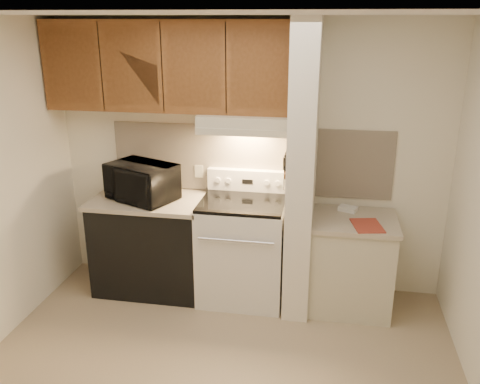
# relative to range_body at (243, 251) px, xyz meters

# --- Properties ---
(floor) EXTENTS (3.60, 3.60, 0.00)m
(floor) POSITION_rel_range_body_xyz_m (0.00, -1.16, -0.46)
(floor) COLOR tan
(floor) RESTS_ON ground
(ceiling) EXTENTS (3.60, 3.60, 0.00)m
(ceiling) POSITION_rel_range_body_xyz_m (0.00, -1.16, 2.04)
(ceiling) COLOR white
(ceiling) RESTS_ON wall_back
(wall_back) EXTENTS (3.60, 2.50, 0.02)m
(wall_back) POSITION_rel_range_body_xyz_m (0.00, 0.34, 0.79)
(wall_back) COLOR white
(wall_back) RESTS_ON floor
(backsplash) EXTENTS (2.60, 0.02, 0.63)m
(backsplash) POSITION_rel_range_body_xyz_m (0.00, 0.33, 0.78)
(backsplash) COLOR #FFE9CC
(backsplash) RESTS_ON wall_back
(range_body) EXTENTS (0.76, 0.65, 0.92)m
(range_body) POSITION_rel_range_body_xyz_m (0.00, 0.00, 0.00)
(range_body) COLOR silver
(range_body) RESTS_ON floor
(oven_window) EXTENTS (0.50, 0.01, 0.30)m
(oven_window) POSITION_rel_range_body_xyz_m (0.00, -0.32, 0.04)
(oven_window) COLOR black
(oven_window) RESTS_ON range_body
(oven_handle) EXTENTS (0.65, 0.02, 0.02)m
(oven_handle) POSITION_rel_range_body_xyz_m (0.00, -0.35, 0.26)
(oven_handle) COLOR silver
(oven_handle) RESTS_ON range_body
(cooktop) EXTENTS (0.74, 0.64, 0.03)m
(cooktop) POSITION_rel_range_body_xyz_m (0.00, 0.00, 0.48)
(cooktop) COLOR black
(cooktop) RESTS_ON range_body
(range_backguard) EXTENTS (0.76, 0.08, 0.20)m
(range_backguard) POSITION_rel_range_body_xyz_m (0.00, 0.28, 0.59)
(range_backguard) COLOR silver
(range_backguard) RESTS_ON range_body
(range_display) EXTENTS (0.10, 0.01, 0.04)m
(range_display) POSITION_rel_range_body_xyz_m (0.00, 0.24, 0.59)
(range_display) COLOR black
(range_display) RESTS_ON range_backguard
(range_knob_left_outer) EXTENTS (0.05, 0.02, 0.05)m
(range_knob_left_outer) POSITION_rel_range_body_xyz_m (-0.28, 0.24, 0.59)
(range_knob_left_outer) COLOR silver
(range_knob_left_outer) RESTS_ON range_backguard
(range_knob_left_inner) EXTENTS (0.05, 0.02, 0.05)m
(range_knob_left_inner) POSITION_rel_range_body_xyz_m (-0.18, 0.24, 0.59)
(range_knob_left_inner) COLOR silver
(range_knob_left_inner) RESTS_ON range_backguard
(range_knob_right_inner) EXTENTS (0.05, 0.02, 0.05)m
(range_knob_right_inner) POSITION_rel_range_body_xyz_m (0.18, 0.24, 0.59)
(range_knob_right_inner) COLOR silver
(range_knob_right_inner) RESTS_ON range_backguard
(range_knob_right_outer) EXTENTS (0.05, 0.02, 0.05)m
(range_knob_right_outer) POSITION_rel_range_body_xyz_m (0.28, 0.24, 0.59)
(range_knob_right_outer) COLOR silver
(range_knob_right_outer) RESTS_ON range_backguard
(dishwasher_front) EXTENTS (1.00, 0.63, 0.87)m
(dishwasher_front) POSITION_rel_range_body_xyz_m (-0.88, 0.01, -0.03)
(dishwasher_front) COLOR black
(dishwasher_front) RESTS_ON floor
(left_countertop) EXTENTS (1.04, 0.67, 0.04)m
(left_countertop) POSITION_rel_range_body_xyz_m (-0.88, 0.01, 0.43)
(left_countertop) COLOR #B4A790
(left_countertop) RESTS_ON dishwasher_front
(spoon_rest) EXTENTS (0.24, 0.13, 0.02)m
(spoon_rest) POSITION_rel_range_body_xyz_m (-1.16, 0.21, 0.46)
(spoon_rest) COLOR black
(spoon_rest) RESTS_ON left_countertop
(teal_jar) EXTENTS (0.10, 0.10, 0.11)m
(teal_jar) POSITION_rel_range_body_xyz_m (-0.96, 0.12, 0.50)
(teal_jar) COLOR #23555A
(teal_jar) RESTS_ON left_countertop
(outlet) EXTENTS (0.08, 0.01, 0.12)m
(outlet) POSITION_rel_range_body_xyz_m (-0.48, 0.32, 0.64)
(outlet) COLOR beige
(outlet) RESTS_ON backsplash
(microwave) EXTENTS (0.71, 0.61, 0.33)m
(microwave) POSITION_rel_range_body_xyz_m (-0.93, -0.01, 0.62)
(microwave) COLOR black
(microwave) RESTS_ON left_countertop
(partition_pillar) EXTENTS (0.22, 0.70, 2.50)m
(partition_pillar) POSITION_rel_range_body_xyz_m (0.51, -0.01, 0.79)
(partition_pillar) COLOR silver
(partition_pillar) RESTS_ON floor
(pillar_trim) EXTENTS (0.01, 0.70, 0.04)m
(pillar_trim) POSITION_rel_range_body_xyz_m (0.39, -0.01, 0.84)
(pillar_trim) COLOR brown
(pillar_trim) RESTS_ON partition_pillar
(knife_strip) EXTENTS (0.02, 0.42, 0.04)m
(knife_strip) POSITION_rel_range_body_xyz_m (0.39, -0.06, 0.86)
(knife_strip) COLOR black
(knife_strip) RESTS_ON partition_pillar
(knife_blade_a) EXTENTS (0.01, 0.03, 0.16)m
(knife_blade_a) POSITION_rel_range_body_xyz_m (0.38, -0.21, 0.76)
(knife_blade_a) COLOR silver
(knife_blade_a) RESTS_ON knife_strip
(knife_handle_a) EXTENTS (0.02, 0.02, 0.10)m
(knife_handle_a) POSITION_rel_range_body_xyz_m (0.38, -0.22, 0.91)
(knife_handle_a) COLOR black
(knife_handle_a) RESTS_ON knife_strip
(knife_blade_b) EXTENTS (0.01, 0.04, 0.18)m
(knife_blade_b) POSITION_rel_range_body_xyz_m (0.38, -0.13, 0.75)
(knife_blade_b) COLOR silver
(knife_blade_b) RESTS_ON knife_strip
(knife_handle_b) EXTENTS (0.02, 0.02, 0.10)m
(knife_handle_b) POSITION_rel_range_body_xyz_m (0.38, -0.13, 0.91)
(knife_handle_b) COLOR black
(knife_handle_b) RESTS_ON knife_strip
(knife_blade_c) EXTENTS (0.01, 0.04, 0.20)m
(knife_blade_c) POSITION_rel_range_body_xyz_m (0.38, -0.04, 0.74)
(knife_blade_c) COLOR silver
(knife_blade_c) RESTS_ON knife_strip
(knife_handle_c) EXTENTS (0.02, 0.02, 0.10)m
(knife_handle_c) POSITION_rel_range_body_xyz_m (0.38, -0.05, 0.91)
(knife_handle_c) COLOR black
(knife_handle_c) RESTS_ON knife_strip
(knife_blade_d) EXTENTS (0.01, 0.04, 0.16)m
(knife_blade_d) POSITION_rel_range_body_xyz_m (0.38, 0.02, 0.76)
(knife_blade_d) COLOR silver
(knife_blade_d) RESTS_ON knife_strip
(knife_handle_d) EXTENTS (0.02, 0.02, 0.10)m
(knife_handle_d) POSITION_rel_range_body_xyz_m (0.38, 0.02, 0.91)
(knife_handle_d) COLOR black
(knife_handle_d) RESTS_ON knife_strip
(knife_blade_e) EXTENTS (0.01, 0.04, 0.18)m
(knife_blade_e) POSITION_rel_range_body_xyz_m (0.38, 0.10, 0.75)
(knife_blade_e) COLOR silver
(knife_blade_e) RESTS_ON knife_strip
(knife_handle_e) EXTENTS (0.02, 0.02, 0.10)m
(knife_handle_e) POSITION_rel_range_body_xyz_m (0.38, 0.09, 0.91)
(knife_handle_e) COLOR black
(knife_handle_e) RESTS_ON knife_strip
(oven_mitt) EXTENTS (0.03, 0.11, 0.27)m
(oven_mitt) POSITION_rel_range_body_xyz_m (0.38, 0.17, 0.71)
(oven_mitt) COLOR gray
(oven_mitt) RESTS_ON partition_pillar
(right_cab_base) EXTENTS (0.70, 0.60, 0.81)m
(right_cab_base) POSITION_rel_range_body_xyz_m (0.97, -0.01, -0.06)
(right_cab_base) COLOR beige
(right_cab_base) RESTS_ON floor
(right_countertop) EXTENTS (0.74, 0.64, 0.04)m
(right_countertop) POSITION_rel_range_body_xyz_m (0.97, -0.01, 0.37)
(right_countertop) COLOR #B4A790
(right_countertop) RESTS_ON right_cab_base
(red_folder) EXTENTS (0.28, 0.35, 0.01)m
(red_folder) POSITION_rel_range_body_xyz_m (1.07, -0.16, 0.40)
(red_folder) COLOR #A03727
(red_folder) RESTS_ON right_countertop
(white_box) EXTENTS (0.18, 0.15, 0.04)m
(white_box) POSITION_rel_range_body_xyz_m (0.92, 0.17, 0.41)
(white_box) COLOR white
(white_box) RESTS_ON right_countertop
(range_hood) EXTENTS (0.78, 0.44, 0.15)m
(range_hood) POSITION_rel_range_body_xyz_m (0.00, 0.12, 1.17)
(range_hood) COLOR beige
(range_hood) RESTS_ON upper_cabinets
(hood_lip) EXTENTS (0.78, 0.04, 0.06)m
(hood_lip) POSITION_rel_range_body_xyz_m (0.00, -0.08, 1.12)
(hood_lip) COLOR beige
(hood_lip) RESTS_ON range_hood
(upper_cabinets) EXTENTS (2.18, 0.33, 0.77)m
(upper_cabinets) POSITION_rel_range_body_xyz_m (-0.69, 0.17, 1.62)
(upper_cabinets) COLOR brown
(upper_cabinets) RESTS_ON wall_back
(cab_door_a) EXTENTS (0.46, 0.01, 0.63)m
(cab_door_a) POSITION_rel_range_body_xyz_m (-1.51, 0.01, 1.62)
(cab_door_a) COLOR brown
(cab_door_a) RESTS_ON upper_cabinets
(cab_gap_a) EXTENTS (0.01, 0.01, 0.73)m
(cab_gap_a) POSITION_rel_range_body_xyz_m (-1.23, 0.01, 1.62)
(cab_gap_a) COLOR black
(cab_gap_a) RESTS_ON upper_cabinets
(cab_door_b) EXTENTS (0.46, 0.01, 0.63)m
(cab_door_b) POSITION_rel_range_body_xyz_m (-0.96, 0.01, 1.62)
(cab_door_b) COLOR brown
(cab_door_b) RESTS_ON upper_cabinets
(cab_gap_b) EXTENTS (0.01, 0.01, 0.73)m
(cab_gap_b) POSITION_rel_range_body_xyz_m (-0.69, 0.01, 1.62)
(cab_gap_b) COLOR black
(cab_gap_b) RESTS_ON upper_cabinets
(cab_door_c) EXTENTS (0.46, 0.01, 0.63)m
(cab_door_c) POSITION_rel_range_body_xyz_m (-0.42, 0.01, 1.62)
(cab_door_c) COLOR brown
(cab_door_c) RESTS_ON upper_cabinets
(cab_gap_c) EXTENTS (0.01, 0.01, 0.73)m
(cab_gap_c) POSITION_rel_range_body_xyz_m (-0.14, 0.01, 1.62)
(cab_gap_c) COLOR black
(cab_gap_c) RESTS_ON upper_cabinets
(cab_door_d) EXTENTS (0.46, 0.01, 0.63)m
(cab_door_d) POSITION_rel_range_body_xyz_m (0.13, 0.01, 1.62)
(cab_door_d) COLOR brown
(cab_door_d) RESTS_ON upper_cabinets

